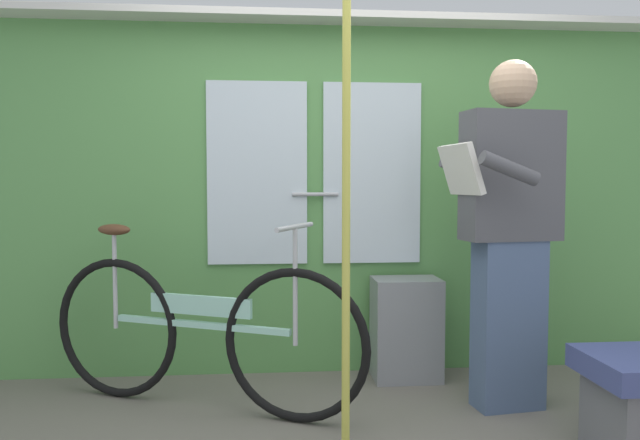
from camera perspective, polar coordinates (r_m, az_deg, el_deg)
The scene contains 5 objects.
train_door_wall at distance 3.75m, azimuth 2.44°, elevation 2.88°, with size 5.38×0.28×2.16m.
bicycle_near_door at distance 3.24m, azimuth -11.30°, elevation -10.29°, with size 1.67×0.82×0.97m.
passenger_reading_newspaper at distance 3.25m, azimuth 17.35°, elevation -0.54°, with size 0.61×0.55×1.79m.
trash_bin_by_wall at distance 3.70m, azimuth 8.10°, elevation -10.10°, with size 0.39×0.28×0.61m, color gray.
handrail_pole at distance 2.57m, azimuth 2.48°, elevation 1.06°, with size 0.04×0.04×2.12m, color #C6C14C.
Camera 1 is at (-0.49, -2.48, 1.17)m, focal length 33.99 mm.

